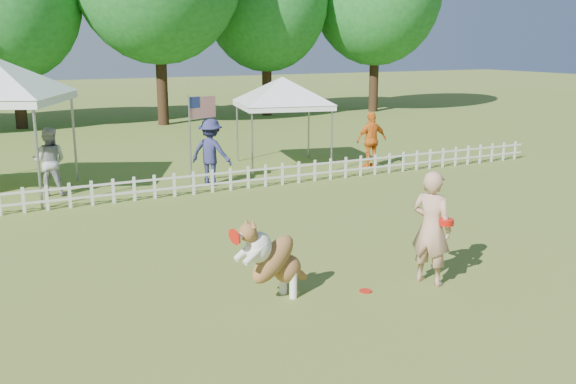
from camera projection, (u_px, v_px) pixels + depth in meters
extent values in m
plane|color=#4F6E22|center=(350.00, 284.00, 10.24)|extent=(120.00, 120.00, 0.00)
imported|color=tan|center=(431.00, 228.00, 10.08)|extent=(0.67, 0.79, 1.84)
cylinder|color=red|center=(365.00, 291.00, 9.92)|extent=(0.23, 0.23, 0.02)
imported|color=#9E9EA3|center=(50.00, 161.00, 15.98)|extent=(1.02, 0.92, 1.71)
imported|color=navy|center=(211.00, 152.00, 17.09)|extent=(1.27, 1.30, 1.79)
imported|color=orange|center=(371.00, 140.00, 19.48)|extent=(1.03, 0.48, 1.71)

